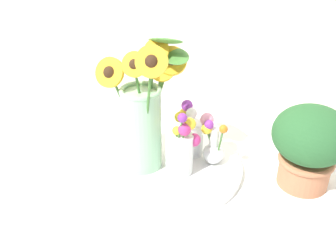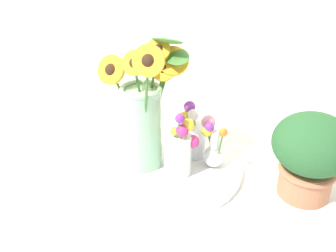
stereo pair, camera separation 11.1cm
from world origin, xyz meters
TOP-DOWN VIEW (x-y plane):
  - ground_plane at (0.00, 0.00)m, footprint 6.00×6.00m
  - serving_tray at (0.00, 0.03)m, footprint 0.45×0.45m
  - mason_jar_sunflowers at (-0.06, 0.01)m, footprint 0.28×0.22m
  - vase_small_center at (0.05, -0.00)m, footprint 0.10×0.08m
  - vase_bulb_right at (0.13, 0.07)m, footprint 0.08×0.07m
  - vase_small_back at (0.05, 0.10)m, footprint 0.09×0.09m
  - potted_plant at (0.39, 0.05)m, footprint 0.21×0.21m

SIDE VIEW (x-z plane):
  - ground_plane at x=0.00m, z-range 0.00..0.00m
  - serving_tray at x=0.00m, z-range 0.00..0.02m
  - vase_bulb_right at x=0.13m, z-range 0.01..0.17m
  - vase_small_back at x=0.05m, z-range 0.01..0.19m
  - vase_small_center at x=0.05m, z-range 0.00..0.20m
  - potted_plant at x=0.39m, z-range 0.02..0.26m
  - mason_jar_sunflowers at x=-0.06m, z-range -0.01..0.39m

